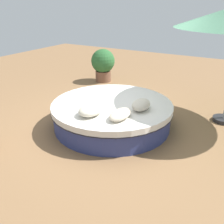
# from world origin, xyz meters

# --- Properties ---
(ground_plane) EXTENTS (16.00, 16.00, 0.00)m
(ground_plane) POSITION_xyz_m (0.00, 0.00, 0.00)
(ground_plane) COLOR olive
(round_bed) EXTENTS (2.43, 2.43, 0.50)m
(round_bed) POSITION_xyz_m (0.00, 0.00, 0.26)
(round_bed) COLOR navy
(round_bed) RESTS_ON ground_plane
(throw_pillow_0) EXTENTS (0.51, 0.39, 0.18)m
(throw_pillow_0) POSITION_xyz_m (-0.67, 0.04, 0.59)
(throw_pillow_0) COLOR beige
(throw_pillow_0) RESTS_ON round_bed
(throw_pillow_1) EXTENTS (0.55, 0.31, 0.14)m
(throw_pillow_1) POSITION_xyz_m (-0.53, -0.48, 0.57)
(throw_pillow_1) COLOR beige
(throw_pillow_1) RESTS_ON round_bed
(throw_pillow_2) EXTENTS (0.46, 0.32, 0.21)m
(throw_pillow_2) POSITION_xyz_m (-0.03, -0.64, 0.60)
(throw_pillow_2) COLOR beige
(throw_pillow_2) RESTS_ON round_bed
(planter) EXTENTS (0.74, 0.74, 1.02)m
(planter) POSITION_xyz_m (2.56, 1.82, 0.57)
(planter) COLOR brown
(planter) RESTS_ON ground_plane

